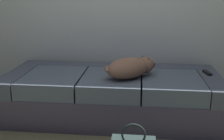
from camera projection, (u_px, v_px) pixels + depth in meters
The scene contains 3 objects.
couch at pixel (113, 95), 2.83m from camera, with size 2.16×0.90×0.46m.
dog_tan at pixel (131, 68), 2.59m from camera, with size 0.53×0.46×0.20m.
tv_remote at pixel (207, 73), 2.75m from camera, with size 0.04×0.15×0.02m, color black.
Camera 1 is at (0.27, -1.53, 1.26)m, focal length 43.53 mm.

